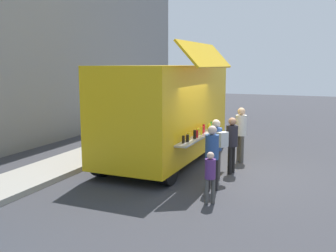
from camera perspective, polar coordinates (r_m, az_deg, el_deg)
name	(u,v)px	position (r m, az deg, el deg)	size (l,w,h in m)	color
ground_plane	(222,173)	(11.13, 8.10, -7.02)	(60.00, 60.00, 0.00)	#38383D
curb_strip	(10,185)	(10.52, -22.58, -8.19)	(28.00, 1.60, 0.15)	#9E998E
food_truck_main	(167,110)	(12.03, -0.21, 2.39)	(5.83, 3.01, 3.71)	yellow
trash_bin	(158,123)	(17.19, -1.56, 0.52)	(0.60, 0.60, 1.00)	#2D6535
customer_front_ordering	(232,140)	(10.95, 9.54, -2.12)	(0.34, 0.33, 1.62)	black
customer_mid_with_backpack	(217,143)	(10.28, 7.31, -2.57)	(0.46, 0.53, 1.64)	#4B4442
customer_rear_waiting	(212,152)	(9.36, 6.59, -3.92)	(0.33, 0.33, 1.63)	black
customer_extra_browsing	(241,130)	(12.31, 10.86, -0.54)	(0.36, 0.36, 1.75)	#494641
child_near_queue	(210,173)	(8.55, 6.34, -7.01)	(0.24, 0.24, 1.19)	#4A4946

